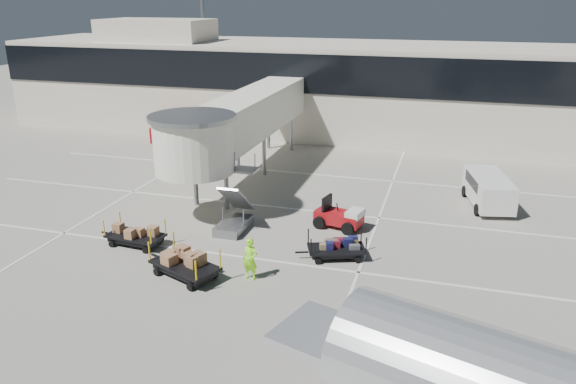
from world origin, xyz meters
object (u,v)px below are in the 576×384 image
box_cart_far (135,235)px  minivan (488,188)px  belt_loader (171,134)px  ground_worker (250,259)px  baggage_tug (340,217)px  box_cart_near (185,264)px  suitcase_cart (337,249)px

box_cart_far → minivan: size_ratio=0.69×
minivan → belt_loader: (-25.84, 8.71, -0.46)m
ground_worker → minivan: ground_worker is taller
box_cart_far → minivan: 20.80m
box_cart_far → ground_worker: 7.22m
box_cart_far → belt_loader: (-8.29, 19.86, 0.15)m
minivan → belt_loader: size_ratio=1.37×
belt_loader → ground_worker: bearing=-71.1°
baggage_tug → belt_loader: belt_loader is taller
box_cart_near → belt_loader: belt_loader is taller
box_cart_near → box_cart_far: 4.67m
suitcase_cart → minivan: size_ratio=0.65×
box_cart_near → belt_loader: 25.42m
suitcase_cart → ground_worker: bearing=-156.1°
suitcase_cart → belt_loader: belt_loader is taller
box_cart_near → baggage_tug: bearing=75.2°
box_cart_near → box_cart_far: bearing=171.4°
belt_loader → box_cart_far: bearing=-83.6°
box_cart_near → minivan: bearing=66.9°
belt_loader → baggage_tug: bearing=-55.5°
suitcase_cart → box_cart_far: box_cart_far is taller
box_cart_near → belt_loader: bearing=140.9°
baggage_tug → suitcase_cart: 3.83m
box_cart_far → minivan: (17.55, 11.16, 0.60)m
baggage_tug → box_cart_near: 9.43m
box_cart_far → ground_worker: (6.97, -1.81, 0.46)m
baggage_tug → belt_loader: bearing=154.3°
baggage_tug → box_cart_near: size_ratio=0.70×
ground_worker → belt_loader: bearing=131.0°
ground_worker → baggage_tug: bearing=74.8°
suitcase_cart → box_cart_near: (-6.24, -3.77, 0.14)m
belt_loader → minivan: bearing=-34.9°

